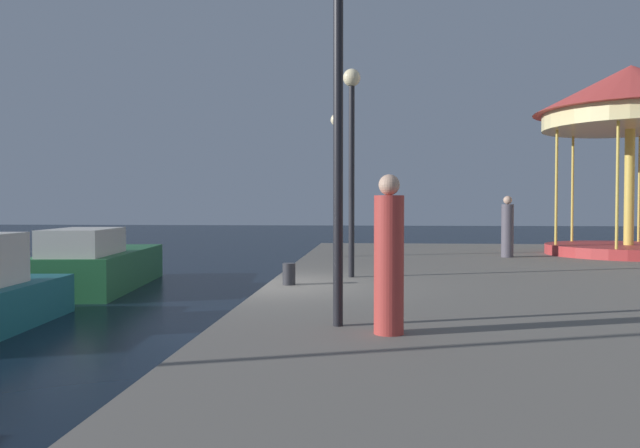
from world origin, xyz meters
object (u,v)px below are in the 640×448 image
at_px(carousel, 630,113).
at_px(bollard_south, 289,274).
at_px(lamp_post_mid_promenade, 352,135).
at_px(person_near_carousel, 389,259).
at_px(motorboat_green, 99,265).
at_px(lamp_post_near_edge, 338,61).
at_px(lamp_post_far_end, 337,158).
at_px(person_mid_promenade, 507,229).

distance_m(carousel, bollard_south, 12.58).
height_order(lamp_post_mid_promenade, person_near_carousel, lamp_post_mid_promenade).
relative_size(motorboat_green, carousel, 1.06).
height_order(lamp_post_near_edge, lamp_post_mid_promenade, lamp_post_near_edge).
bearing_deg(lamp_post_near_edge, lamp_post_far_end, 93.27).
bearing_deg(lamp_post_far_end, person_mid_promenade, 1.88).
bearing_deg(carousel, motorboat_green, -169.44).
xyz_separation_m(lamp_post_far_end, bollard_south, (-0.53, -6.42, -2.63)).
bearing_deg(person_near_carousel, lamp_post_near_edge, 145.52).
height_order(lamp_post_far_end, person_near_carousel, lamp_post_far_end).
bearing_deg(motorboat_green, lamp_post_near_edge, -51.04).
relative_size(carousel, person_mid_promenade, 3.21).
bearing_deg(bollard_south, carousel, 39.85).
relative_size(motorboat_green, person_mid_promenade, 3.40).
height_order(lamp_post_mid_promenade, bollard_south, lamp_post_mid_promenade).
bearing_deg(lamp_post_near_edge, motorboat_green, 128.96).
bearing_deg(lamp_post_mid_promenade, person_near_carousel, -83.82).
bearing_deg(person_mid_promenade, person_near_carousel, -108.84).
xyz_separation_m(person_near_carousel, person_mid_promenade, (3.68, 10.79, -0.03)).
bearing_deg(person_near_carousel, carousel, 57.87).
distance_m(carousel, lamp_post_mid_promenade, 10.32).
xyz_separation_m(motorboat_green, lamp_post_mid_promenade, (6.99, -3.53, 3.05)).
distance_m(lamp_post_near_edge, lamp_post_far_end, 10.24).
relative_size(carousel, lamp_post_near_edge, 1.19).
height_order(carousel, lamp_post_far_end, carousel).
xyz_separation_m(carousel, lamp_post_mid_promenade, (-8.04, -6.33, -1.29)).
relative_size(lamp_post_near_edge, person_near_carousel, 2.61).
distance_m(bollard_south, person_mid_promenade, 8.53).
height_order(lamp_post_near_edge, person_mid_promenade, lamp_post_near_edge).
xyz_separation_m(bollard_south, person_near_carousel, (1.71, -4.21, 0.65)).
bearing_deg(carousel, lamp_post_mid_promenade, -141.80).
bearing_deg(carousel, person_near_carousel, -122.13).
bearing_deg(bollard_south, person_near_carousel, -67.86).
distance_m(carousel, person_near_carousel, 14.39).
bearing_deg(lamp_post_near_edge, lamp_post_mid_promenade, 89.97).
bearing_deg(lamp_post_far_end, person_near_carousel, -83.64).
distance_m(motorboat_green, person_near_carousel, 11.85).
height_order(motorboat_green, carousel, carousel).
relative_size(lamp_post_near_edge, person_mid_promenade, 2.71).
xyz_separation_m(carousel, lamp_post_far_end, (-8.63, -1.22, -1.37)).
height_order(carousel, lamp_post_mid_promenade, carousel).
distance_m(lamp_post_far_end, person_near_carousel, 10.88).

